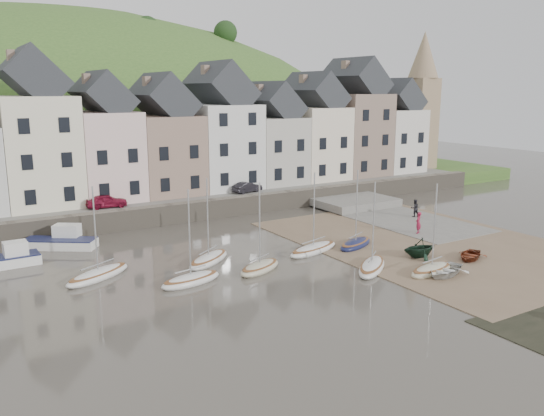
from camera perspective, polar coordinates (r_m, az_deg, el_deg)
ground at (r=39.45m, az=4.58°, el=-5.83°), size 160.00×160.00×0.00m
quay_land at (r=67.08m, az=-11.69°, el=2.10°), size 90.00×30.00×1.50m
quay_street at (r=56.41m, az=-7.72°, el=1.20°), size 70.00×7.00×0.10m
seawall at (r=53.41m, az=-6.17°, el=-0.09°), size 70.00×1.20×1.80m
beach at (r=46.53m, az=15.63°, el=-3.42°), size 18.00×26.00×0.06m
slipway at (r=54.72m, az=12.40°, el=-0.91°), size 8.00×18.00×0.12m
hillside at (r=96.70m, az=-19.76°, el=-6.77°), size 134.40×84.00×84.00m
townhouse_terrace at (r=59.51m, az=-7.69°, el=7.38°), size 61.05×8.00×13.93m
church_spire at (r=78.53m, az=15.08°, el=10.93°), size 4.00×4.00×18.00m
sailboat_0 at (r=38.31m, az=-17.36°, el=-6.50°), size 5.25×3.83×6.32m
sailboat_1 at (r=36.01m, az=-8.30°, el=-7.25°), size 4.51×2.30×6.32m
sailboat_2 at (r=38.01m, az=-1.25°, el=-6.07°), size 4.19×3.01×6.32m
sailboat_3 at (r=39.99m, az=-6.50°, el=-5.23°), size 4.72×3.95×6.32m
sailboat_4 at (r=42.34m, az=4.26°, el=-4.20°), size 5.39×2.88×6.32m
sailboat_5 at (r=44.12m, az=8.54°, el=-3.62°), size 4.44×3.08×6.32m
sailboat_6 at (r=38.82m, az=10.19°, el=-5.88°), size 4.84×4.25×6.32m
sailboat_7 at (r=39.02m, az=16.04°, el=-6.08°), size 4.35×2.17×6.32m
motorboat_0 at (r=43.00m, az=-25.39°, el=-4.66°), size 4.48×1.89×1.70m
motorboat_2 at (r=46.36m, az=-20.74°, el=-3.11°), size 5.54×4.56×1.70m
rowboat_white at (r=38.69m, az=17.23°, el=-6.07°), size 4.02×3.35×0.72m
rowboat_green at (r=42.10m, az=14.87°, el=-3.93°), size 3.03×2.70×1.46m
rowboat_red at (r=42.81m, az=19.60°, el=-4.57°), size 3.45×3.08×0.59m
person_red at (r=48.67m, az=14.75°, el=-1.46°), size 0.80×0.72×1.84m
person_dark at (r=54.88m, az=14.40°, el=-0.01°), size 0.94×0.81×1.69m
car_left at (r=52.37m, az=-16.58°, el=0.69°), size 3.70×1.74×1.23m
car_right at (r=57.70m, az=-2.56°, el=2.14°), size 3.48×1.87×1.09m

